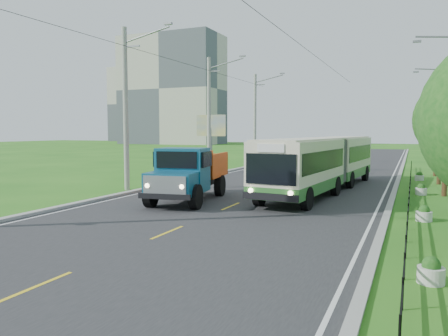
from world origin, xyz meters
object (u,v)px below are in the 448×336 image
Objects in this scene: planter_front at (431,272)px; billboard_left at (211,129)px; pole_mid at (209,115)px; planter_near at (424,214)px; streetlight_far at (447,117)px; pole_far at (255,118)px; tree_fourth at (448,133)px; pole_near at (126,108)px; planter_far at (419,177)px; planter_mid at (421,190)px; tree_back at (437,131)px; bus at (323,160)px; dump_truck at (189,171)px; tree_fifth at (442,129)px.

planter_front is 31.88m from billboard_left.
pole_mid reaches higher than planter_near.
billboard_left is (-20.14, -4.00, -1.04)m from streetlight_far.
tree_fourth is (18.12, -18.86, -1.51)m from pole_far.
planter_near is 0.13× the size of billboard_left.
pole_far is at bearing 90.00° from pole_near.
planter_far is at bearing -6.31° from billboard_left.
pole_mid is at bearing -67.58° from billboard_left.
pole_near is 18.23m from planter_mid.
tree_fourth is at bearing -20.74° from pole_mid.
pole_mid is 14.93× the size of planter_mid.
streetlight_far is (18.90, 19.00, -0.19)m from pole_near.
tree_back reaches higher than planter_mid.
pole_mid is 14.03m from bus.
planter_far is (16.86, 1.00, -4.81)m from pole_mid.
dump_truck is (5.55, -14.25, -3.49)m from pole_mid.
pole_mid is 23.08m from planter_near.
tree_fifth is 7.21m from planter_mid.
tree_fourth is 8.87m from planter_near.
planter_near is 0.04× the size of bus.
pole_far is at bearing 82.17° from billboard_left.
pole_near reaches higher than tree_fifth.
planter_mid is 0.10× the size of dump_truck.
pole_mid is at bearing 157.46° from planter_mid.
pole_far is 1.82× the size of tree_back.
pole_mid reaches higher than tree_fifth.
pole_near is 17.79m from planter_near.
tree_back is 20.46m from planter_near.
streetlight_far is 16.78m from bus.
pole_far reaches higher than dump_truck.
streetlight_far is (0.79, 13.86, 1.32)m from tree_fourth.
pole_near is at bearing 149.10° from dump_truck.
pole_mid is 14.93× the size of planter_front.
bus reaches higher than planter_mid.
planter_far is (-1.26, 7.86, -3.30)m from tree_fourth.
billboard_left is at bearing 144.89° from bus.
pole_mid reaches higher than planter_front.
bus is at bearing -34.13° from pole_mid.
streetlight_far is 13.54× the size of planter_far.
pole_mid reaches higher than billboard_left.
tree_fourth reaches higher than dump_truck.
planter_front is 16.38m from bus.
tree_fourth reaches higher than bus.
tree_fourth reaches higher than billboard_left.
tree_fourth is 0.93× the size of tree_fifth.
tree_fifth is (18.12, 11.14, -1.24)m from pole_near.
dump_truck is (-11.31, -15.25, 1.32)m from planter_far.
bus is (-5.55, -8.67, 1.64)m from planter_far.
pole_far reaches higher than planter_mid.
planter_front is (-2.04, -30.00, -4.62)m from streetlight_far.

